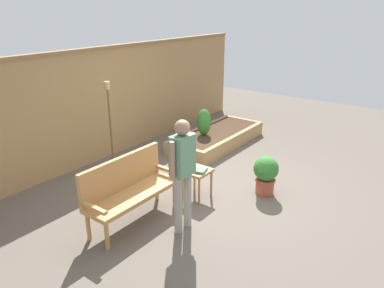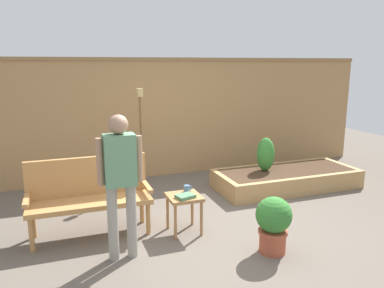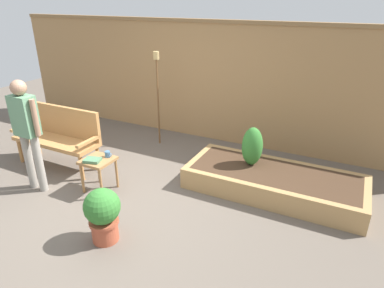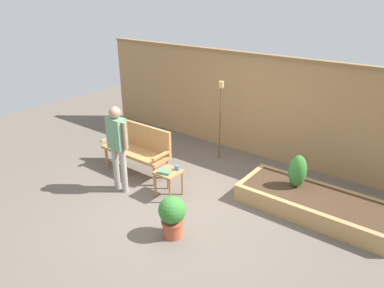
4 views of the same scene
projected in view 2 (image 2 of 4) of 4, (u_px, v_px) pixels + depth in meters
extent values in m
plane|color=#60564C|center=(218.00, 231.00, 4.67)|extent=(14.00, 14.00, 0.00)
cube|color=#A37A4C|center=(162.00, 119.00, 6.83)|extent=(8.40, 0.10, 2.10)
cube|color=olive|center=(161.00, 59.00, 6.60)|extent=(8.40, 0.14, 0.06)
cylinder|color=#B77F47|center=(142.00, 208.00, 4.89)|extent=(0.06, 0.06, 0.40)
cylinder|color=#B77F47|center=(148.00, 219.00, 4.56)|extent=(0.06, 0.06, 0.40)
cylinder|color=#B77F47|center=(33.00, 222.00, 4.45)|extent=(0.06, 0.06, 0.40)
cylinder|color=#B77F47|center=(31.00, 235.00, 4.12)|extent=(0.06, 0.06, 0.40)
cube|color=#B77F47|center=(90.00, 202.00, 4.46)|extent=(1.44, 0.48, 0.06)
cube|color=#B77F47|center=(87.00, 176.00, 4.59)|extent=(1.44, 0.06, 0.48)
cube|color=#B77F47|center=(27.00, 199.00, 4.20)|extent=(0.06, 0.48, 0.04)
cube|color=#B77F47|center=(146.00, 186.00, 4.66)|extent=(0.06, 0.48, 0.04)
cylinder|color=#9E7042|center=(192.00, 209.00, 4.81)|extent=(0.04, 0.04, 0.44)
cylinder|color=#9E7042|center=(201.00, 219.00, 4.51)|extent=(0.04, 0.04, 0.44)
cylinder|color=#9E7042|center=(168.00, 212.00, 4.70)|extent=(0.04, 0.04, 0.44)
cylinder|color=#9E7042|center=(175.00, 222.00, 4.40)|extent=(0.04, 0.04, 0.44)
cube|color=#9E7042|center=(184.00, 197.00, 4.55)|extent=(0.40, 0.40, 0.04)
cylinder|color=teal|center=(187.00, 188.00, 4.68)|extent=(0.07, 0.07, 0.08)
torus|color=teal|center=(190.00, 188.00, 4.69)|extent=(0.06, 0.01, 0.06)
cube|color=#4C7A56|center=(185.00, 196.00, 4.46)|extent=(0.25, 0.21, 0.04)
cylinder|color=#A84C33|center=(272.00, 242.00, 4.14)|extent=(0.29, 0.29, 0.23)
cylinder|color=#A84C33|center=(273.00, 232.00, 4.11)|extent=(0.33, 0.33, 0.04)
sphere|color=#33752D|center=(274.00, 215.00, 4.07)|extent=(0.40, 0.40, 0.40)
cube|color=#AD8451|center=(303.00, 187.00, 5.89)|extent=(2.40, 0.09, 0.30)
cube|color=#AD8451|center=(272.00, 171.00, 6.72)|extent=(2.40, 0.09, 0.30)
cube|color=#AD8451|center=(224.00, 186.00, 5.92)|extent=(0.09, 0.82, 0.30)
cube|color=#AD8451|center=(341.00, 172.00, 6.69)|extent=(0.09, 0.82, 0.30)
cube|color=#422D1E|center=(286.00, 178.00, 6.31)|extent=(2.22, 0.82, 0.30)
cylinder|color=brown|center=(265.00, 169.00, 6.23)|extent=(0.04, 0.04, 0.06)
ellipsoid|color=#33752D|center=(266.00, 154.00, 6.18)|extent=(0.29, 0.29, 0.56)
cylinder|color=brown|center=(141.00, 144.00, 6.09)|extent=(0.03, 0.03, 1.54)
cylinder|color=tan|center=(140.00, 93.00, 5.91)|extent=(0.10, 0.10, 0.13)
cylinder|color=gray|center=(132.00, 221.00, 3.99)|extent=(0.11, 0.11, 0.82)
cylinder|color=gray|center=(113.00, 223.00, 3.93)|extent=(0.11, 0.11, 0.82)
cube|color=#5B8966|center=(120.00, 160.00, 3.81)|extent=(0.32, 0.20, 0.54)
cylinder|color=#9E755B|center=(139.00, 158.00, 3.88)|extent=(0.07, 0.07, 0.49)
cylinder|color=#9E755B|center=(100.00, 162.00, 3.75)|extent=(0.07, 0.07, 0.49)
sphere|color=#9E755B|center=(118.00, 124.00, 3.73)|extent=(0.20, 0.20, 0.20)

